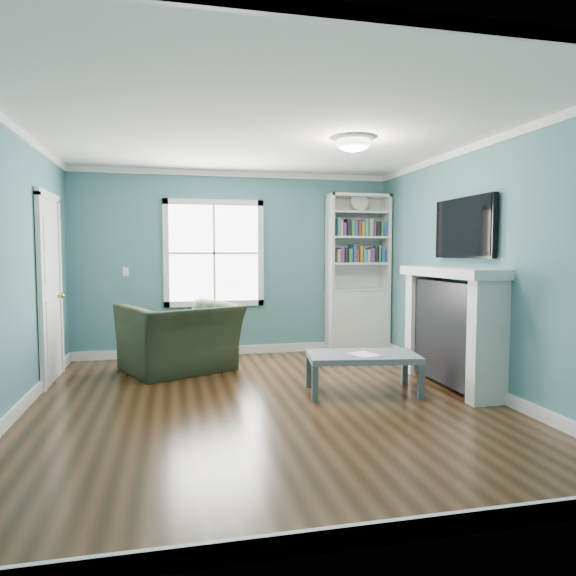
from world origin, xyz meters
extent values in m
plane|color=black|center=(0.00, 0.00, 0.00)|extent=(5.00, 5.00, 0.00)
plane|color=teal|center=(0.00, 2.50, 1.30)|extent=(4.50, 0.00, 4.50)
plane|color=teal|center=(0.00, -2.50, 1.30)|extent=(4.50, 0.00, 4.50)
plane|color=teal|center=(-2.25, 0.00, 1.30)|extent=(0.00, 5.00, 5.00)
plane|color=teal|center=(2.25, 0.00, 1.30)|extent=(0.00, 5.00, 5.00)
plane|color=white|center=(0.00, 0.00, 2.60)|extent=(5.00, 5.00, 0.00)
cube|color=white|center=(0.00, 2.48, 0.06)|extent=(4.50, 0.03, 0.12)
cube|color=white|center=(0.00, -2.48, 0.06)|extent=(4.50, 0.03, 0.12)
cube|color=white|center=(-2.23, 0.00, 0.06)|extent=(0.03, 5.00, 0.12)
cube|color=white|center=(2.23, 0.00, 0.06)|extent=(0.03, 5.00, 0.12)
cube|color=white|center=(0.00, 2.48, 2.56)|extent=(4.50, 0.04, 0.08)
cube|color=white|center=(0.00, -2.48, 2.56)|extent=(4.50, 0.04, 0.08)
cube|color=white|center=(-2.23, 0.00, 2.56)|extent=(0.04, 5.00, 0.08)
cube|color=white|center=(2.23, 0.00, 2.56)|extent=(0.04, 5.00, 0.08)
cube|color=white|center=(-0.30, 2.50, 1.45)|extent=(1.24, 0.01, 1.34)
cube|color=white|center=(-0.96, 2.48, 1.45)|extent=(0.08, 0.06, 1.50)
cube|color=white|center=(0.36, 2.48, 1.45)|extent=(0.08, 0.06, 1.50)
cube|color=white|center=(-0.30, 2.48, 0.74)|extent=(1.40, 0.06, 0.08)
cube|color=white|center=(-0.30, 2.48, 2.16)|extent=(1.40, 0.06, 0.08)
cube|color=white|center=(-0.30, 2.48, 1.45)|extent=(1.24, 0.03, 0.03)
cube|color=white|center=(-0.30, 2.48, 1.45)|extent=(0.03, 0.03, 1.34)
cube|color=silver|center=(1.77, 2.30, 0.45)|extent=(0.90, 0.35, 0.90)
cube|color=silver|center=(1.34, 2.30, 1.60)|extent=(0.04, 0.35, 1.40)
cube|color=silver|center=(2.20, 2.30, 1.60)|extent=(0.04, 0.35, 1.40)
cube|color=silver|center=(1.77, 2.46, 1.60)|extent=(0.90, 0.02, 1.40)
cube|color=silver|center=(1.77, 2.30, 2.28)|extent=(0.90, 0.35, 0.04)
cube|color=silver|center=(1.77, 2.30, 0.92)|extent=(0.84, 0.33, 0.03)
cube|color=silver|center=(1.77, 2.30, 1.30)|extent=(0.84, 0.33, 0.03)
cube|color=silver|center=(1.77, 2.30, 1.68)|extent=(0.84, 0.33, 0.03)
cube|color=silver|center=(1.77, 2.30, 2.04)|extent=(0.84, 0.33, 0.03)
cube|color=tan|center=(1.77, 2.28, 1.43)|extent=(0.70, 0.25, 0.22)
cube|color=#593366|center=(1.77, 2.28, 1.81)|extent=(0.70, 0.25, 0.22)
cylinder|color=beige|center=(1.77, 2.25, 2.19)|extent=(0.26, 0.06, 0.26)
cube|color=black|center=(2.09, 0.20, 0.60)|extent=(0.30, 1.20, 1.10)
cube|color=black|center=(2.07, 0.20, 0.40)|extent=(0.22, 0.65, 0.70)
cube|color=silver|center=(2.07, -0.47, 0.60)|extent=(0.36, 0.16, 1.20)
cube|color=silver|center=(2.07, 0.87, 0.60)|extent=(0.36, 0.16, 1.20)
cube|color=silver|center=(2.05, 0.20, 1.25)|extent=(0.44, 1.58, 0.10)
cube|color=black|center=(2.20, 0.20, 1.72)|extent=(0.06, 1.10, 0.65)
cube|color=silver|center=(-2.23, 1.40, 1.02)|extent=(0.04, 0.80, 2.05)
cube|color=white|center=(-2.22, 0.95, 1.02)|extent=(0.05, 0.08, 2.13)
cube|color=white|center=(-2.22, 1.85, 1.02)|extent=(0.05, 0.08, 2.13)
cube|color=white|center=(-2.22, 1.40, 2.09)|extent=(0.05, 0.98, 0.08)
sphere|color=#BF8C3F|center=(-2.17, 1.70, 0.95)|extent=(0.07, 0.07, 0.07)
ellipsoid|color=white|center=(0.90, 0.10, 2.54)|extent=(0.34, 0.34, 0.15)
cylinder|color=white|center=(0.90, 0.10, 2.58)|extent=(0.38, 0.38, 0.03)
cube|color=white|center=(-1.50, 2.48, 1.20)|extent=(0.08, 0.01, 0.12)
imported|color=black|center=(-0.80, 1.60, 0.56)|extent=(1.50, 1.29, 1.11)
cube|color=#444D51|center=(0.48, -0.01, 0.17)|extent=(0.07, 0.07, 0.35)
cube|color=#444D51|center=(1.53, -0.17, 0.17)|extent=(0.07, 0.07, 0.35)
cube|color=#444D51|center=(0.56, 0.53, 0.17)|extent=(0.07, 0.07, 0.35)
cube|color=#444D51|center=(1.62, 0.37, 0.17)|extent=(0.07, 0.07, 0.35)
cube|color=#515B68|center=(1.05, 0.18, 0.38)|extent=(1.21, 0.78, 0.06)
cube|color=white|center=(1.05, 0.14, 0.41)|extent=(0.31, 0.35, 0.00)
camera|label=1|loc=(-0.86, -4.80, 1.46)|focal=32.00mm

